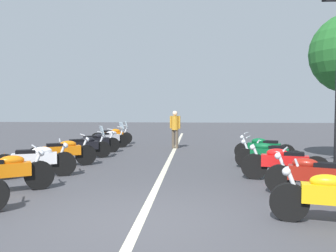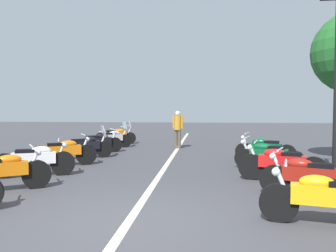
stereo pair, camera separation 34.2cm
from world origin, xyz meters
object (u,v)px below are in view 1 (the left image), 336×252
object	(u,v)px
motorcycle_right_row_3	(269,154)
bystander_0	(175,126)
motorcycle_left_row_2	(35,160)
motorcycle_right_row_4	(263,148)
motorcycle_left_row_1	(4,172)
motorcycle_left_row_3	(63,152)
motorcycle_left_row_6	(108,138)
motorcycle_right_row_2	(284,163)
motorcycle_left_row_4	(84,146)
traffic_cone_0	(5,164)
motorcycle_left_row_7	(112,135)
motorcycle_left_row_5	(96,142)
motorcycle_right_row_1	(313,176)

from	to	relation	value
motorcycle_right_row_3	bystander_0	world-z (taller)	bystander_0
motorcycle_left_row_2	motorcycle_right_row_4	size ratio (longest dim) A/B	1.01
motorcycle_left_row_2	motorcycle_right_row_4	xyz separation A→B (m)	(3.40, -6.66, -0.01)
motorcycle_left_row_1	motorcycle_left_row_3	size ratio (longest dim) A/B	0.97
motorcycle_left_row_1	motorcycle_left_row_2	xyz separation A→B (m)	(1.68, 0.10, 0.00)
motorcycle_left_row_1	motorcycle_left_row_6	size ratio (longest dim) A/B	1.06
motorcycle_right_row_2	motorcycle_left_row_4	bearing A→B (deg)	-13.75
traffic_cone_0	motorcycle_left_row_6	bearing A→B (deg)	-11.75
motorcycle_left_row_6	motorcycle_left_row_2	bearing A→B (deg)	-127.07
bystander_0	traffic_cone_0	bearing A→B (deg)	-12.47
motorcycle_left_row_7	bystander_0	bearing A→B (deg)	-46.21
motorcycle_left_row_1	motorcycle_left_row_4	bearing A→B (deg)	55.57
motorcycle_left_row_3	motorcycle_left_row_7	size ratio (longest dim) A/B	0.95
motorcycle_left_row_2	motorcycle_left_row_7	xyz separation A→B (m)	(8.46, -0.02, -0.00)
motorcycle_left_row_5	bystander_0	distance (m)	3.79
motorcycle_right_row_3	motorcycle_left_row_6	bearing A→B (deg)	-20.53
motorcycle_left_row_2	motorcycle_right_row_4	distance (m)	7.47
motorcycle_left_row_5	traffic_cone_0	bearing A→B (deg)	-139.54
motorcycle_left_row_3	motorcycle_right_row_3	distance (m)	6.41
motorcycle_right_row_4	motorcycle_left_row_6	bearing A→B (deg)	-8.27
motorcycle_right_row_1	bystander_0	world-z (taller)	bystander_0
motorcycle_left_row_5	motorcycle_right_row_1	size ratio (longest dim) A/B	0.95
motorcycle_left_row_1	motorcycle_left_row_2	distance (m)	1.69
motorcycle_left_row_5	bystander_0	size ratio (longest dim) A/B	1.04
motorcycle_left_row_5	motorcycle_right_row_1	distance (m)	9.18
motorcycle_right_row_2	motorcycle_right_row_4	distance (m)	3.35
motorcycle_right_row_3	traffic_cone_0	size ratio (longest dim) A/B	3.28
motorcycle_right_row_2	traffic_cone_0	world-z (taller)	motorcycle_right_row_2
motorcycle_left_row_3	motorcycle_right_row_2	size ratio (longest dim) A/B	0.90
motorcycle_left_row_2	motorcycle_right_row_2	xyz separation A→B (m)	(0.06, -6.49, 0.00)
motorcycle_left_row_4	motorcycle_left_row_5	world-z (taller)	motorcycle_left_row_4
motorcycle_right_row_3	bystander_0	xyz separation A→B (m)	(5.19, 3.14, 0.58)
motorcycle_left_row_2	traffic_cone_0	bearing A→B (deg)	138.03
motorcycle_right_row_4	motorcycle_left_row_5	bearing A→B (deg)	5.88
motorcycle_left_row_6	motorcycle_right_row_2	xyz separation A→B (m)	(-6.71, -6.24, 0.00)
traffic_cone_0	bystander_0	world-z (taller)	bystander_0
motorcycle_left_row_1	bystander_0	bearing A→B (deg)	35.96
motorcycle_left_row_3	motorcycle_left_row_7	distance (m)	6.78
motorcycle_right_row_1	bystander_0	xyz separation A→B (m)	(8.50, 3.34, 0.57)
motorcycle_right_row_4	bystander_0	xyz separation A→B (m)	(3.58, 3.31, 0.57)
motorcycle_left_row_2	motorcycle_left_row_6	size ratio (longest dim) A/B	1.15
bystander_0	motorcycle_right_row_4	bearing A→B (deg)	64.14
motorcycle_left_row_4	motorcycle_left_row_6	size ratio (longest dim) A/B	1.06
motorcycle_right_row_1	traffic_cone_0	size ratio (longest dim) A/B	3.11
motorcycle_left_row_6	motorcycle_right_row_4	xyz separation A→B (m)	(-3.37, -6.41, -0.01)
motorcycle_left_row_2	motorcycle_left_row_5	bearing A→B (deg)	65.14
motorcycle_left_row_2	motorcycle_left_row_3	bearing A→B (deg)	64.51
motorcycle_right_row_2	motorcycle_left_row_5	bearing A→B (deg)	-23.61
motorcycle_right_row_4	motorcycle_left_row_7	bearing A→B (deg)	-17.89
bystander_0	motorcycle_right_row_2	bearing A→B (deg)	45.82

